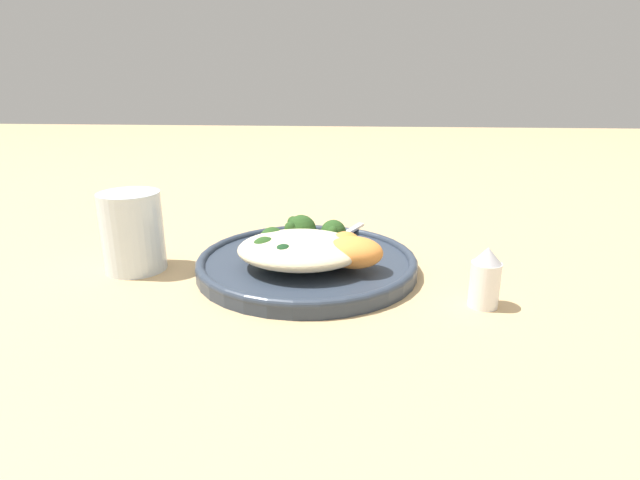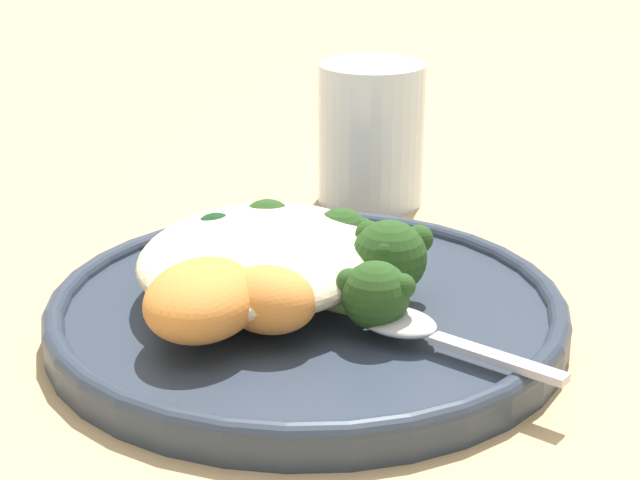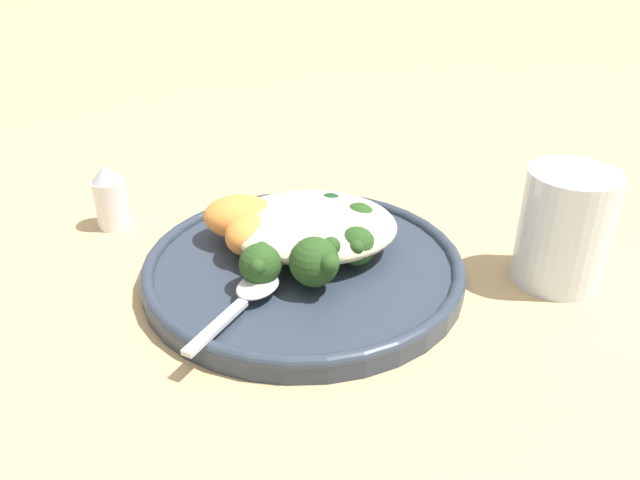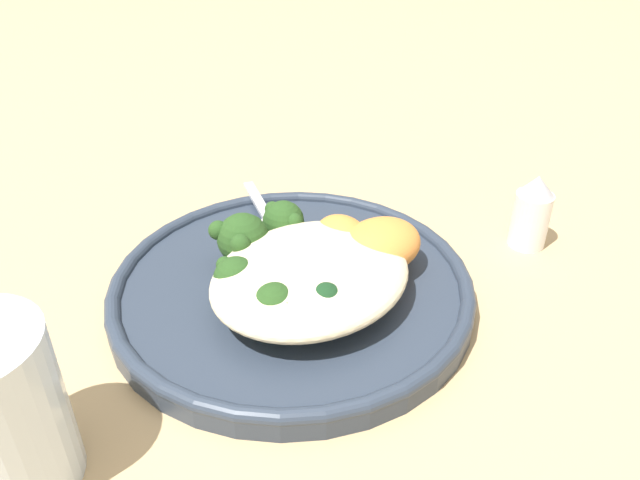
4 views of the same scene
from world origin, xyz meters
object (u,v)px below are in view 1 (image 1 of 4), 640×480
broccoli_stalk_1 (298,232)px  broccoli_stalk_3 (270,251)px  quinoa_mound (301,249)px  spoon (338,237)px  broccoli_stalk_2 (282,243)px  sweet_potato_chunk_2 (344,253)px  sweet_potato_chunk_3 (335,253)px  water_glass (133,232)px  sweet_potato_chunk_0 (354,252)px  kale_tuft (288,255)px  salt_shaker (485,278)px  sweet_potato_chunk_1 (345,245)px  broccoli_stalk_0 (329,236)px  plate (307,263)px

broccoli_stalk_1 → broccoli_stalk_3: broccoli_stalk_1 is taller
quinoa_mound → spoon: size_ratio=1.38×
broccoli_stalk_2 → sweet_potato_chunk_2: same height
sweet_potato_chunk_3 → water_glass: 0.26m
broccoli_stalk_1 → sweet_potato_chunk_3: broccoli_stalk_1 is taller
quinoa_mound → water_glass: size_ratio=1.51×
spoon → sweet_potato_chunk_2: bearing=-149.0°
sweet_potato_chunk_0 → kale_tuft: (0.08, 0.01, -0.00)m
kale_tuft → spoon: 0.12m
sweet_potato_chunk_0 → salt_shaker: 0.15m
sweet_potato_chunk_2 → sweet_potato_chunk_1: bearing=-90.1°
broccoli_stalk_0 → broccoli_stalk_2: size_ratio=1.25×
sweet_potato_chunk_0 → sweet_potato_chunk_3: size_ratio=1.38×
broccoli_stalk_0 → sweet_potato_chunk_1: 0.05m
quinoa_mound → water_glass: (0.22, -0.02, 0.01)m
sweet_potato_chunk_0 → sweet_potato_chunk_2: (0.01, 0.00, -0.00)m
plate → broccoli_stalk_3: bearing=39.2°
broccoli_stalk_2 → sweet_potato_chunk_0: size_ratio=1.25×
quinoa_mound → broccoli_stalk_1: bearing=-80.7°
sweet_potato_chunk_1 → sweet_potato_chunk_3: size_ratio=0.99×
salt_shaker → broccoli_stalk_2: bearing=-21.0°
sweet_potato_chunk_2 → broccoli_stalk_3: bearing=-2.3°
plate → sweet_potato_chunk_3: bearing=141.9°
broccoli_stalk_1 → water_glass: size_ratio=0.86×
broccoli_stalk_1 → broccoli_stalk_2: 0.04m
kale_tuft → salt_shaker: salt_shaker is taller
sweet_potato_chunk_1 → sweet_potato_chunk_0: bearing=111.1°
sweet_potato_chunk_3 → salt_shaker: (-0.17, 0.06, -0.00)m
plate → broccoli_stalk_2: bearing=-3.8°
broccoli_stalk_0 → kale_tuft: 0.09m
broccoli_stalk_0 → sweet_potato_chunk_1: bearing=-124.7°
sweet_potato_chunk_3 → salt_shaker: salt_shaker is taller
broccoli_stalk_1 → water_glass: (0.21, 0.05, 0.01)m
sweet_potato_chunk_1 → salt_shaker: size_ratio=0.74×
broccoli_stalk_2 → broccoli_stalk_1: bearing=-92.0°
sweet_potato_chunk_0 → sweet_potato_chunk_3: 0.02m
sweet_potato_chunk_3 → salt_shaker: 0.18m
quinoa_mound → sweet_potato_chunk_1: bearing=-159.2°
sweet_potato_chunk_0 → sweet_potato_chunk_2: bearing=0.8°
plate → sweet_potato_chunk_2: sweet_potato_chunk_2 is taller
plate → water_glass: (0.22, 0.01, 0.04)m
plate → kale_tuft: bearing=70.0°
broccoli_stalk_2 → spoon: broccoli_stalk_2 is taller
broccoli_stalk_0 → sweet_potato_chunk_2: bearing=-136.5°
quinoa_mound → spoon: (-0.04, -0.09, -0.01)m
sweet_potato_chunk_1 → kale_tuft: bearing=31.7°
broccoli_stalk_2 → broccoli_stalk_3: (0.01, 0.04, 0.00)m
sweet_potato_chunk_2 → salt_shaker: size_ratio=0.72×
sweet_potato_chunk_0 → sweet_potato_chunk_2: size_ratio=1.42×
plate → spoon: 0.08m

